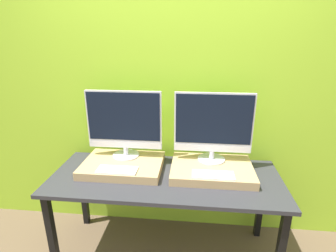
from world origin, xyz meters
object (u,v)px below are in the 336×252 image
Objects in this scene: keyboard_left at (117,170)px; keyboard_right at (213,175)px; monitor_right at (213,126)px; monitor_left at (124,123)px.

keyboard_left and keyboard_right have the same top height.
keyboard_left is at bearing -159.90° from monitor_right.
monitor_left is 0.81m from keyboard_right.
monitor_right is at bearing 90.00° from keyboard_right.
monitor_left is 1.00× the size of monitor_right.
monitor_left is 2.03× the size of keyboard_left.
monitor_right is 2.03× the size of keyboard_right.
keyboard_left is at bearing -90.00° from monitor_left.
monitor_left reaches higher than keyboard_right.
monitor_left is 2.03× the size of keyboard_right.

